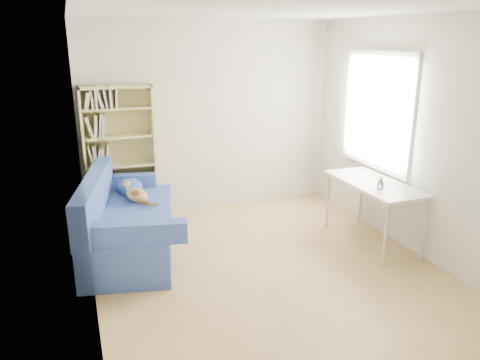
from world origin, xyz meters
The scene contains 6 objects.
ground centered at (0.00, 0.00, 0.00)m, with size 4.00×4.00×0.00m, color #AE874E.
room_shell centered at (0.10, 0.03, 1.64)m, with size 3.54×4.04×2.62m.
sofa centered at (-1.33, 0.88, 0.35)m, with size 1.27×2.06×0.93m.
bookshelf centered at (-1.26, 1.85, 0.83)m, with size 0.90×0.28×1.79m.
desk centered at (1.43, 0.14, 0.68)m, with size 0.59×1.30×0.75m.
pen_cup centered at (1.35, -0.08, 0.80)m, with size 0.08×0.08×0.15m.
Camera 1 is at (-1.80, -4.19, 2.35)m, focal length 35.00 mm.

